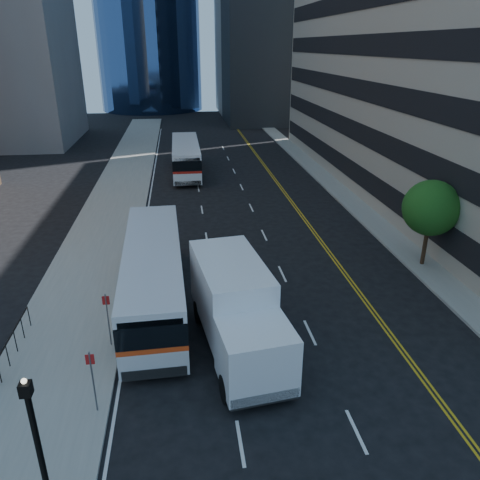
% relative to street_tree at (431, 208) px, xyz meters
% --- Properties ---
extents(ground, '(160.00, 160.00, 0.00)m').
position_rel_street_tree_xyz_m(ground, '(-9.00, -8.00, -3.64)').
color(ground, black).
rests_on(ground, ground).
extents(sidewalk_west, '(5.00, 90.00, 0.15)m').
position_rel_street_tree_xyz_m(sidewalk_west, '(-19.50, 17.00, -3.57)').
color(sidewalk_west, gray).
rests_on(sidewalk_west, ground).
extents(sidewalk_east, '(2.00, 90.00, 0.15)m').
position_rel_street_tree_xyz_m(sidewalk_east, '(-0.00, 17.00, -3.57)').
color(sidewalk_east, gray).
rests_on(sidewalk_east, ground).
extents(street_tree, '(3.20, 3.20, 5.10)m').
position_rel_street_tree_xyz_m(street_tree, '(0.00, 0.00, 0.00)').
color(street_tree, '#332114').
rests_on(street_tree, sidewalk_east).
extents(lamp_post, '(0.28, 0.28, 4.56)m').
position_rel_street_tree_xyz_m(lamp_post, '(-18.00, -14.00, -0.92)').
color(lamp_post, black).
rests_on(lamp_post, sidewalk_west).
extents(bus_front, '(3.11, 12.53, 3.21)m').
position_rel_street_tree_xyz_m(bus_front, '(-15.60, -2.57, -1.89)').
color(bus_front, silver).
rests_on(bus_front, ground).
extents(bus_rear, '(2.68, 12.10, 3.12)m').
position_rel_street_tree_xyz_m(bus_rear, '(-13.45, 23.96, -1.94)').
color(bus_rear, white).
rests_on(bus_rear, ground).
extents(box_truck, '(3.68, 8.05, 3.72)m').
position_rel_street_tree_xyz_m(box_truck, '(-11.98, -6.77, -1.68)').
color(box_truck, white).
rests_on(box_truck, ground).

